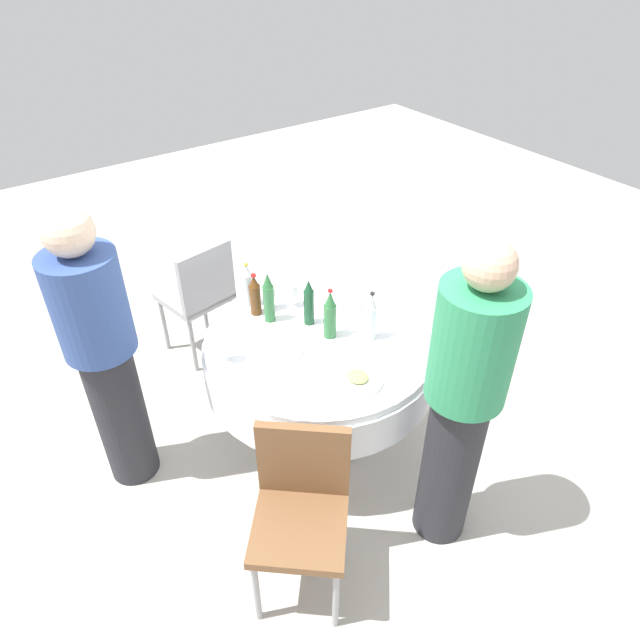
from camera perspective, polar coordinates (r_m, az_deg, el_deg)
ground_plane at (r=3.51m, az=-0.00°, el=-11.28°), size 10.00×10.00×0.00m
dining_table at (r=3.10m, az=-0.00°, el=-3.93°), size 1.25×1.25×0.74m
bottle_clear_east at (r=2.93m, az=5.11°, el=0.26°), size 0.06×0.06×0.29m
bottle_green_west at (r=2.93m, az=1.01°, el=0.50°), size 0.07×0.07×0.29m
bottle_brown_left at (r=3.13m, az=-6.52°, el=2.44°), size 0.06×0.06×0.25m
bottle_dark_green_rear at (r=3.03m, az=-1.13°, el=1.75°), size 0.06×0.06×0.29m
bottle_green_mid at (r=3.06m, az=-5.16°, el=2.21°), size 0.06×0.06×0.31m
bottle_clear_near at (r=3.21m, az=-7.24°, el=3.44°), size 0.06×0.06×0.26m
wine_glass_rear at (r=3.18m, az=-2.67°, el=3.01°), size 0.07×0.07×0.15m
wine_glass_mid at (r=2.83m, az=-9.49°, el=-2.49°), size 0.06×0.06×0.15m
wine_glass_near at (r=3.17m, az=-4.97°, el=2.70°), size 0.06×0.06×0.14m
plate_north at (r=2.74m, az=3.77°, el=-5.89°), size 0.25×0.25×0.04m
plate_far at (r=2.92m, az=-4.01°, el=-2.88°), size 0.25×0.25×0.02m
plate_inner at (r=3.23m, az=1.89°, el=1.50°), size 0.26×0.26×0.02m
knife_west at (r=2.68m, az=-3.04°, el=-7.39°), size 0.14×0.14×0.00m
knife_left at (r=3.20m, az=7.58°, el=0.71°), size 0.15×0.13×0.00m
person_east at (r=2.93m, az=-20.86°, el=-3.08°), size 0.34×0.34×1.60m
person_west at (r=2.54m, az=14.00°, el=-8.00°), size 0.34×0.34×1.64m
chair_near at (r=2.56m, az=-1.86°, el=-17.68°), size 0.56×0.56×0.87m
chair_front at (r=3.84m, az=-11.90°, el=2.78°), size 0.47×0.47×0.87m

